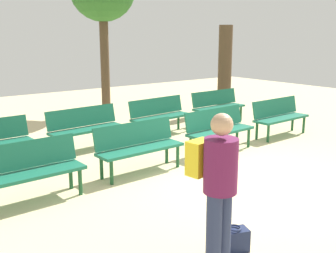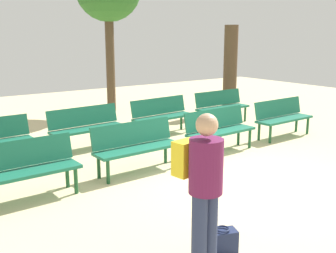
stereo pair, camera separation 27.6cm
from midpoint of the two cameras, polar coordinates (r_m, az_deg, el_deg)
The scene contains 11 objects.
ground_plane at distance 6.83m, azimuth 10.10°, elevation -7.77°, with size 24.00×24.00×0.00m, color beige.
bench_r0_c0 at distance 6.24m, azimuth -20.33°, elevation -5.53°, with size 1.61×0.53×0.87m.
bench_r0_c1 at distance 7.13m, azimuth -5.27°, elevation -2.49°, with size 1.61×0.53×0.87m.
bench_r0_c2 at distance 8.43m, azimuth 6.14°, elevation -0.10°, with size 1.62×0.56×0.87m.
bench_r0_c3 at distance 9.97m, azimuth 14.52°, elevation 1.59°, with size 1.61×0.53×0.87m.
bench_r1_c1 at distance 8.71m, azimuth -12.40°, elevation 0.11°, with size 1.63×0.59×0.87m.
bench_r1_c2 at distance 9.78m, azimuth -1.98°, elevation 1.79°, with size 1.63×0.61×0.87m.
bench_r1_c3 at distance 11.12m, azimuth 6.22°, elevation 3.08°, with size 1.61×0.52×0.87m.
tree_0 at distance 12.81m, azimuth 7.34°, elevation 8.02°, with size 0.42×0.42×2.64m.
visitor_with_backpack at distance 4.11m, azimuth 5.00°, elevation -7.88°, with size 0.38×0.56×1.65m.
handbag at distance 4.77m, azimuth 7.52°, elevation -15.46°, with size 0.36×0.28×0.29m.
Camera 1 is at (-4.87, -4.20, 2.39)m, focal length 43.55 mm.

